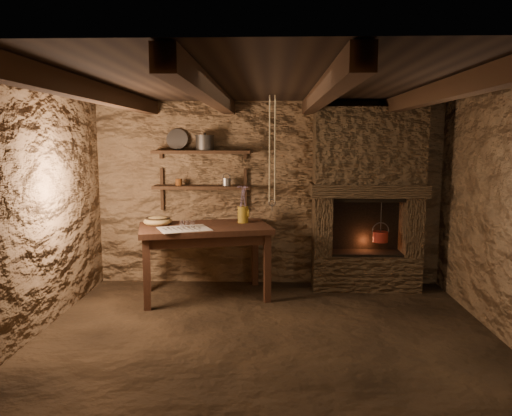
{
  "coord_description": "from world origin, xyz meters",
  "views": [
    {
      "loc": [
        0.05,
        -4.53,
        1.9
      ],
      "look_at": [
        -0.13,
        0.9,
        1.16
      ],
      "focal_mm": 35.0,
      "sensor_mm": 36.0,
      "label": 1
    }
  ],
  "objects_px": {
    "wooden_bowl": "(158,221)",
    "iron_stockpot": "(205,143)",
    "work_table": "(205,259)",
    "stoneware_jug": "(243,207)",
    "red_pot": "(380,236)"
  },
  "relations": [
    {
      "from": "iron_stockpot",
      "to": "red_pot",
      "type": "xyz_separation_m",
      "value": [
        2.23,
        -0.12,
        -1.16
      ]
    },
    {
      "from": "work_table",
      "to": "wooden_bowl",
      "type": "relative_size",
      "value": 4.93
    },
    {
      "from": "work_table",
      "to": "wooden_bowl",
      "type": "bearing_deg",
      "value": 160.77
    },
    {
      "from": "wooden_bowl",
      "to": "iron_stockpot",
      "type": "distance_m",
      "value": 1.16
    },
    {
      "from": "wooden_bowl",
      "to": "iron_stockpot",
      "type": "bearing_deg",
      "value": 38.47
    },
    {
      "from": "iron_stockpot",
      "to": "wooden_bowl",
      "type": "bearing_deg",
      "value": -141.53
    },
    {
      "from": "work_table",
      "to": "red_pot",
      "type": "xyz_separation_m",
      "value": [
        2.18,
        0.36,
        0.22
      ]
    },
    {
      "from": "stoneware_jug",
      "to": "wooden_bowl",
      "type": "height_order",
      "value": "stoneware_jug"
    },
    {
      "from": "wooden_bowl",
      "to": "work_table",
      "type": "bearing_deg",
      "value": -5.69
    },
    {
      "from": "wooden_bowl",
      "to": "red_pot",
      "type": "xyz_separation_m",
      "value": [
        2.76,
        0.3,
        -0.22
      ]
    },
    {
      "from": "work_table",
      "to": "stoneware_jug",
      "type": "bearing_deg",
      "value": 14.05
    },
    {
      "from": "work_table",
      "to": "wooden_bowl",
      "type": "distance_m",
      "value": 0.73
    },
    {
      "from": "wooden_bowl",
      "to": "red_pot",
      "type": "relative_size",
      "value": 0.64
    },
    {
      "from": "wooden_bowl",
      "to": "red_pot",
      "type": "distance_m",
      "value": 2.79
    },
    {
      "from": "stoneware_jug",
      "to": "iron_stockpot",
      "type": "distance_m",
      "value": 0.96
    }
  ]
}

